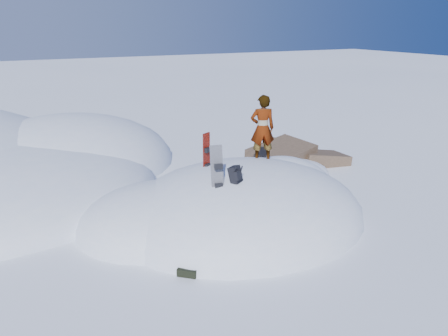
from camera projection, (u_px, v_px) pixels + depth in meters
name	position (u px, v px, depth m)	size (l,w,h in m)	color
ground	(242.00, 218.00, 12.15)	(120.00, 120.00, 0.00)	white
snow_mound	(233.00, 216.00, 12.27)	(8.00, 6.00, 3.00)	silver
rock_outcrop	(289.00, 168.00, 16.29)	(4.68, 4.41, 1.68)	brown
snowboard_red	(207.00, 159.00, 12.02)	(0.27, 0.23, 1.53)	red
snowboard_dark	(218.00, 178.00, 10.62)	(0.37, 0.39, 1.62)	black
backpack	(236.00, 175.00, 10.75)	(0.41, 0.45, 0.50)	black
gear_pile	(192.00, 265.00, 9.57)	(0.83, 0.74, 0.22)	black
person	(262.00, 128.00, 12.62)	(0.71, 0.47, 1.96)	slate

